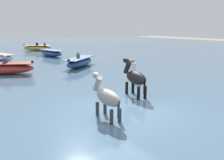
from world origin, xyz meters
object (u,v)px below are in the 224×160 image
(horse_trailing_grey, at_px, (107,98))
(boat_near_starboard, at_px, (80,62))
(boat_mid_channel, at_px, (5,68))
(horse_lead_black, at_px, (135,78))
(boat_mid_outer, at_px, (37,48))
(boat_distant_west, at_px, (3,57))
(boat_distant_east, at_px, (51,53))
(person_onlooker_left, at_px, (133,73))

(horse_trailing_grey, xyz_separation_m, boat_near_starboard, (4.02, 9.98, -0.36))
(horse_trailing_grey, relative_size, boat_mid_channel, 0.49)
(horse_lead_black, height_order, boat_near_starboard, horse_lead_black)
(horse_trailing_grey, distance_m, boat_near_starboard, 10.77)
(horse_lead_black, height_order, horse_trailing_grey, horse_lead_black)
(boat_mid_outer, height_order, boat_distant_west, boat_mid_outer)
(horse_lead_black, height_order, boat_distant_west, horse_lead_black)
(boat_distant_west, bearing_deg, boat_near_starboard, -58.07)
(boat_distant_west, bearing_deg, boat_distant_east, 5.13)
(boat_mid_outer, xyz_separation_m, boat_distant_east, (-0.66, -6.97, -0.01))
(boat_mid_channel, bearing_deg, horse_lead_black, -66.15)
(boat_distant_east, relative_size, boat_near_starboard, 0.95)
(boat_distant_west, relative_size, boat_near_starboard, 0.87)
(person_onlooker_left, bearing_deg, horse_trailing_grey, -138.34)
(boat_distant_east, bearing_deg, horse_lead_black, -97.11)
(boat_mid_channel, xyz_separation_m, person_onlooker_left, (5.70, -6.29, 0.10))
(person_onlooker_left, bearing_deg, boat_mid_outer, 87.81)
(boat_near_starboard, bearing_deg, boat_mid_channel, 178.23)
(boat_near_starboard, height_order, person_onlooker_left, person_onlooker_left)
(boat_mid_channel, xyz_separation_m, boat_distant_east, (5.83, 7.32, -0.03))
(boat_distant_west, bearing_deg, boat_mid_outer, 53.40)
(boat_distant_east, xyz_separation_m, person_onlooker_left, (-0.13, -13.61, 0.13))
(boat_mid_outer, relative_size, person_onlooker_left, 2.24)
(horse_trailing_grey, bearing_deg, person_onlooker_left, 41.66)
(boat_distant_west, distance_m, boat_distant_east, 4.86)
(horse_trailing_grey, relative_size, boat_distant_west, 0.58)
(boat_mid_outer, height_order, person_onlooker_left, person_onlooker_left)
(boat_distant_east, bearing_deg, horse_trailing_grey, -104.35)
(boat_mid_outer, bearing_deg, boat_distant_east, -95.40)
(horse_trailing_grey, distance_m, boat_distant_west, 17.04)
(boat_distant_east, bearing_deg, boat_mid_outer, 84.60)
(boat_mid_outer, distance_m, boat_near_starboard, 14.50)
(person_onlooker_left, bearing_deg, boat_mid_channel, 132.19)
(boat_distant_east, relative_size, person_onlooker_left, 2.17)
(horse_trailing_grey, bearing_deg, boat_mid_outer, 78.15)
(horse_lead_black, relative_size, boat_distant_east, 0.57)
(horse_trailing_grey, distance_m, person_onlooker_left, 5.81)
(horse_lead_black, bearing_deg, boat_distant_east, 82.89)
(boat_mid_channel, bearing_deg, boat_distant_east, 51.46)
(horse_trailing_grey, bearing_deg, boat_mid_channel, 97.64)
(boat_mid_channel, relative_size, boat_distant_east, 1.08)
(horse_trailing_grey, xyz_separation_m, boat_distant_west, (-0.37, 17.03, -0.41))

